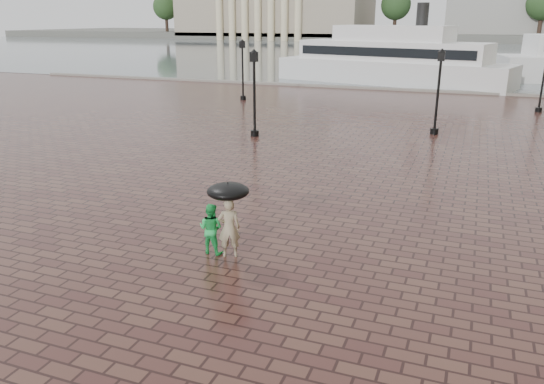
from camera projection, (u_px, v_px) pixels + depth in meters
The scene contains 10 objects.
ground at pixel (305, 208), 17.68m from camera, with size 300.00×300.00×0.00m, color #381C19.
harbour_water at pixel (453, 52), 99.32m from camera, with size 240.00×240.00×0.00m, color #495359.
quay_edge at pixel (416, 91), 46.08m from camera, with size 80.00×0.60×0.30m, color slate.
far_shore at pixel (465, 36), 159.35m from camera, with size 300.00×60.00×2.00m, color #4C4C47.
far_trees at pixel (466, 5), 137.20m from camera, with size 188.00×8.00×13.50m.
street_lamps at pixel (367, 81), 32.99m from camera, with size 21.44×14.44×4.40m.
adult_pedestrian at pixel (229, 228), 13.89m from camera, with size 0.59×0.39×1.62m, color gray.
child_pedestrian at pixel (211, 229), 14.15m from camera, with size 0.68×0.53×1.39m, color green.
ferry_near at pixel (392, 60), 50.84m from camera, with size 23.16×10.83×7.39m.
umbrella at pixel (228, 191), 13.57m from camera, with size 1.10×1.10×1.12m.
Camera 1 is at (4.91, -15.92, 6.04)m, focal length 35.00 mm.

